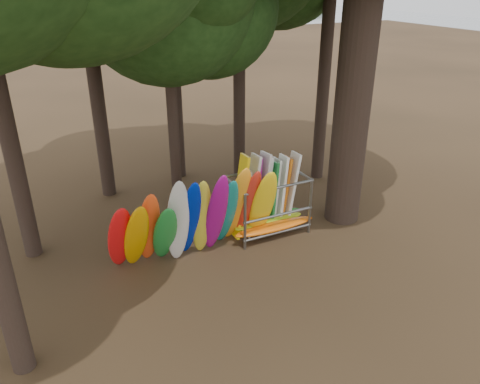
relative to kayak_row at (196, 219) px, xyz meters
name	(u,v)px	position (x,y,z in m)	size (l,w,h in m)	color
ground	(245,254)	(1.44, -0.38, -1.39)	(120.00, 120.00, 0.00)	#47331E
lake	(47,38)	(1.44, 59.62, -1.39)	(160.00, 160.00, 0.00)	gray
far_shore	(21,3)	(1.44, 109.62, 0.61)	(160.00, 4.00, 4.00)	black
kayak_row	(196,219)	(0.00, 0.00, 0.00)	(5.31, 2.03, 3.14)	red
storage_rack	(267,205)	(2.76, 0.64, -0.43)	(2.95, 1.60, 2.82)	slate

